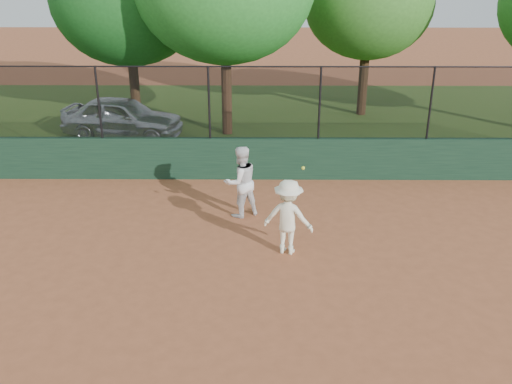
{
  "coord_description": "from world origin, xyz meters",
  "views": [
    {
      "loc": [
        0.88,
        -9.13,
        6.05
      ],
      "look_at": [
        0.8,
        2.2,
        1.2
      ],
      "focal_mm": 40.0,
      "sensor_mm": 36.0,
      "label": 1
    }
  ],
  "objects_px": {
    "player_main": "(288,217)",
    "tree_3": "(369,3)",
    "parked_car": "(122,117)",
    "player_second": "(241,182)"
  },
  "relations": [
    {
      "from": "tree_3",
      "to": "parked_car",
      "type": "bearing_deg",
      "value": -160.95
    },
    {
      "from": "parked_car",
      "to": "player_second",
      "type": "bearing_deg",
      "value": -134.9
    },
    {
      "from": "player_second",
      "to": "tree_3",
      "type": "bearing_deg",
      "value": -145.56
    },
    {
      "from": "player_main",
      "to": "tree_3",
      "type": "bearing_deg",
      "value": 73.09
    },
    {
      "from": "player_second",
      "to": "player_main",
      "type": "bearing_deg",
      "value": 89.9
    },
    {
      "from": "player_second",
      "to": "tree_3",
      "type": "xyz_separation_m",
      "value": [
        4.46,
        9.34,
        3.31
      ]
    },
    {
      "from": "player_second",
      "to": "tree_3",
      "type": "distance_m",
      "value": 10.87
    },
    {
      "from": "parked_car",
      "to": "tree_3",
      "type": "bearing_deg",
      "value": -59.96
    },
    {
      "from": "player_second",
      "to": "player_main",
      "type": "height_order",
      "value": "player_main"
    },
    {
      "from": "parked_car",
      "to": "tree_3",
      "type": "height_order",
      "value": "tree_3"
    }
  ]
}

